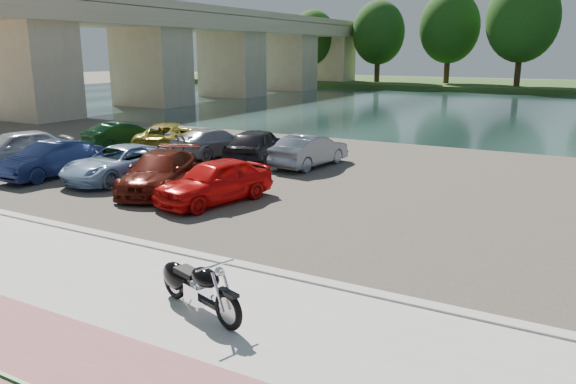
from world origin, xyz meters
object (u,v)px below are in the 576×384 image
car_2 (120,163)px  car_1 (51,160)px  car_0 (16,149)px  motorcycle (193,285)px

car_2 → car_1: bearing=-158.9°
car_0 → car_2: 5.20m
car_0 → car_1: size_ratio=1.13×
motorcycle → car_2: (-9.02, 7.11, 0.10)m
car_0 → car_2: (5.18, 0.47, -0.14)m
car_0 → car_2: bearing=20.6°
motorcycle → car_2: 11.49m
motorcycle → car_1: 13.21m
motorcycle → car_2: car_2 is taller
motorcycle → car_1: (-11.64, 6.24, 0.13)m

